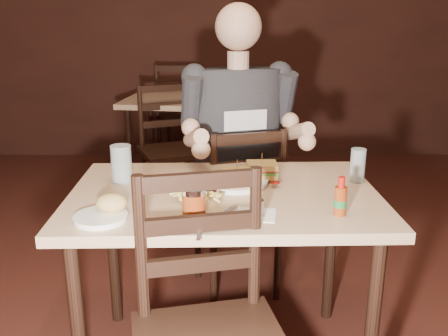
{
  "coord_description": "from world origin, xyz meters",
  "views": [
    {
      "loc": [
        -0.13,
        -1.57,
        1.43
      ],
      "look_at": [
        -0.12,
        0.29,
        0.85
      ],
      "focal_mm": 40.0,
      "sensor_mm": 36.0,
      "label": 1
    }
  ],
  "objects_px": {
    "glass_left": "(121,164)",
    "bg_table": "(177,108)",
    "bg_chair_far": "(183,117)",
    "side_plate": "(101,218)",
    "main_table": "(224,212)",
    "hot_sauce": "(340,196)",
    "bg_chair_near": "(172,151)",
    "dinner_plate": "(235,182)",
    "glass_right": "(358,165)",
    "syrup_dispenser": "(194,203)",
    "chair_far": "(236,209)",
    "diner": "(240,113)"
  },
  "relations": [
    {
      "from": "glass_right",
      "to": "hot_sauce",
      "type": "distance_m",
      "value": 0.38
    },
    {
      "from": "diner",
      "to": "glass_right",
      "type": "xyz_separation_m",
      "value": [
        0.46,
        -0.43,
        -0.13
      ]
    },
    {
      "from": "glass_left",
      "to": "syrup_dispenser",
      "type": "xyz_separation_m",
      "value": [
        0.31,
        -0.38,
        -0.02
      ]
    },
    {
      "from": "dinner_plate",
      "to": "hot_sauce",
      "type": "height_order",
      "value": "hot_sauce"
    },
    {
      "from": "chair_far",
      "to": "side_plate",
      "type": "distance_m",
      "value": 1.05
    },
    {
      "from": "main_table",
      "to": "bg_chair_near",
      "type": "relative_size",
      "value": 1.29
    },
    {
      "from": "main_table",
      "to": "side_plate",
      "type": "height_order",
      "value": "side_plate"
    },
    {
      "from": "chair_far",
      "to": "syrup_dispenser",
      "type": "distance_m",
      "value": 0.95
    },
    {
      "from": "glass_right",
      "to": "side_plate",
      "type": "distance_m",
      "value": 1.03
    },
    {
      "from": "bg_chair_far",
      "to": "glass_right",
      "type": "xyz_separation_m",
      "value": [
        0.92,
        -2.7,
        0.34
      ]
    },
    {
      "from": "bg_chair_far",
      "to": "glass_right",
      "type": "distance_m",
      "value": 2.87
    },
    {
      "from": "main_table",
      "to": "syrup_dispenser",
      "type": "height_order",
      "value": "syrup_dispenser"
    },
    {
      "from": "hot_sauce",
      "to": "syrup_dispenser",
      "type": "xyz_separation_m",
      "value": [
        -0.49,
        -0.03,
        -0.01
      ]
    },
    {
      "from": "bg_table",
      "to": "side_plate",
      "type": "relative_size",
      "value": 5.16
    },
    {
      "from": "main_table",
      "to": "bg_chair_far",
      "type": "xyz_separation_m",
      "value": [
        -0.38,
        2.81,
        -0.19
      ]
    },
    {
      "from": "bg_chair_near",
      "to": "glass_right",
      "type": "bearing_deg",
      "value": -82.1
    },
    {
      "from": "main_table",
      "to": "bg_chair_near",
      "type": "xyz_separation_m",
      "value": [
        -0.38,
        1.71,
        -0.22
      ]
    },
    {
      "from": "bg_chair_far",
      "to": "bg_chair_near",
      "type": "relative_size",
      "value": 1.08
    },
    {
      "from": "bg_chair_far",
      "to": "glass_right",
      "type": "bearing_deg",
      "value": 115.61
    },
    {
      "from": "bg_table",
      "to": "diner",
      "type": "height_order",
      "value": "diner"
    },
    {
      "from": "bg_chair_near",
      "to": "syrup_dispenser",
      "type": "xyz_separation_m",
      "value": [
        0.28,
        -1.98,
        0.36
      ]
    },
    {
      "from": "chair_far",
      "to": "bg_chair_near",
      "type": "height_order",
      "value": "bg_chair_near"
    },
    {
      "from": "diner",
      "to": "side_plate",
      "type": "height_order",
      "value": "diner"
    },
    {
      "from": "bg_chair_far",
      "to": "side_plate",
      "type": "height_order",
      "value": "bg_chair_far"
    },
    {
      "from": "main_table",
      "to": "hot_sauce",
      "type": "height_order",
      "value": "hot_sauce"
    },
    {
      "from": "main_table",
      "to": "bg_table",
      "type": "relative_size",
      "value": 1.33
    },
    {
      "from": "bg_table",
      "to": "glass_right",
      "type": "bearing_deg",
      "value": -66.84
    },
    {
      "from": "syrup_dispenser",
      "to": "bg_table",
      "type": "bearing_deg",
      "value": 95.09
    },
    {
      "from": "bg_chair_far",
      "to": "chair_far",
      "type": "bearing_deg",
      "value": 108.13
    },
    {
      "from": "hot_sauce",
      "to": "diner",
      "type": "bearing_deg",
      "value": 111.7
    },
    {
      "from": "chair_far",
      "to": "hot_sauce",
      "type": "distance_m",
      "value": 0.97
    },
    {
      "from": "chair_far",
      "to": "side_plate",
      "type": "relative_size",
      "value": 5.21
    },
    {
      "from": "dinner_plate",
      "to": "glass_left",
      "type": "bearing_deg",
      "value": 175.61
    },
    {
      "from": "bg_chair_far",
      "to": "bg_chair_near",
      "type": "bearing_deg",
      "value": 96.81
    },
    {
      "from": "glass_left",
      "to": "bg_table",
      "type": "bearing_deg",
      "value": 89.02
    },
    {
      "from": "bg_chair_far",
      "to": "syrup_dispenser",
      "type": "relative_size",
      "value": 9.28
    },
    {
      "from": "diner",
      "to": "side_plate",
      "type": "xyz_separation_m",
      "value": [
        -0.49,
        -0.82,
        -0.2
      ]
    },
    {
      "from": "bg_chair_far",
      "to": "dinner_plate",
      "type": "xyz_separation_m",
      "value": [
        0.42,
        -2.73,
        0.28
      ]
    },
    {
      "from": "main_table",
      "to": "chair_far",
      "type": "xyz_separation_m",
      "value": [
        0.07,
        0.6,
        -0.23
      ]
    },
    {
      "from": "hot_sauce",
      "to": "side_plate",
      "type": "height_order",
      "value": "hot_sauce"
    },
    {
      "from": "bg_table",
      "to": "hot_sauce",
      "type": "distance_m",
      "value": 2.62
    },
    {
      "from": "bg_chair_near",
      "to": "glass_left",
      "type": "relative_size",
      "value": 6.1
    },
    {
      "from": "glass_right",
      "to": "syrup_dispenser",
      "type": "height_order",
      "value": "glass_right"
    },
    {
      "from": "diner",
      "to": "dinner_plate",
      "type": "bearing_deg",
      "value": -110.39
    },
    {
      "from": "bg_table",
      "to": "diner",
      "type": "relative_size",
      "value": 0.89
    },
    {
      "from": "bg_chair_far",
      "to": "side_plate",
      "type": "relative_size",
      "value": 5.71
    },
    {
      "from": "main_table",
      "to": "glass_left",
      "type": "xyz_separation_m",
      "value": [
        -0.41,
        0.12,
        0.16
      ]
    },
    {
      "from": "bg_table",
      "to": "syrup_dispenser",
      "type": "relative_size",
      "value": 8.38
    },
    {
      "from": "hot_sauce",
      "to": "side_plate",
      "type": "xyz_separation_m",
      "value": [
        -0.8,
        -0.04,
        -0.06
      ]
    },
    {
      "from": "dinner_plate",
      "to": "bg_table",
      "type": "bearing_deg",
      "value": 100.95
    }
  ]
}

